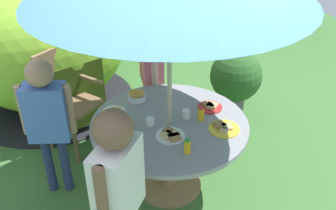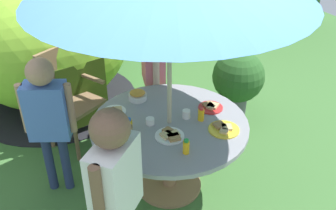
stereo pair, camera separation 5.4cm
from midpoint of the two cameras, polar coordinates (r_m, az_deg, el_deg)
name	(u,v)px [view 2 (the right image)]	position (r m, az deg, el deg)	size (l,w,h in m)	color
ground_plane	(169,186)	(3.60, 0.62, -11.98)	(10.00, 10.00, 0.02)	#3D6B33
garden_table	(169,136)	(3.23, 0.68, -4.65)	(1.30, 1.30, 0.70)	#93704C
wooden_chair	(68,93)	(3.92, -14.32, 1.79)	(0.61, 0.60, 1.04)	brown
dome_tent	(47,39)	(4.65, -17.25, 9.41)	(2.31, 2.31, 1.64)	#8CC633
potted_plant	(238,79)	(4.37, 10.76, 3.88)	(0.58, 0.58, 0.79)	#595960
child_in_pink_shirt	(153,59)	(3.81, -1.85, 6.89)	(0.28, 0.45, 1.36)	navy
child_in_blue_shirt	(47,111)	(3.21, -17.07, -0.90)	(0.40, 0.31, 1.28)	navy
child_in_white_shirt	(115,180)	(2.36, -7.26, -11.05)	(0.40, 0.39, 1.38)	brown
snack_bowl	(138,95)	(3.44, -4.11, 1.44)	(0.16, 0.16, 0.09)	white
plate_far_left	(170,135)	(2.98, 0.84, -4.54)	(0.23, 0.23, 0.03)	white
plate_mid_right	(115,111)	(3.30, -7.51, -0.88)	(0.20, 0.20, 0.03)	white
plate_front_edge	(211,107)	(3.35, 6.82, -0.26)	(0.21, 0.21, 0.03)	red
plate_back_edge	(127,147)	(2.87, -5.64, -6.27)	(0.20, 0.20, 0.03)	white
plate_near_right	(224,129)	(3.09, 8.78, -3.52)	(0.25, 0.25, 0.03)	yellow
juice_bottle_near_left	(201,114)	(3.16, 5.44, -1.40)	(0.05, 0.05, 0.12)	yellow
juice_bottle_far_right	(99,121)	(3.12, -9.78, -2.33)	(0.06, 0.06, 0.11)	yellow
juice_bottle_center_front	(186,147)	(2.80, 3.28, -6.24)	(0.05, 0.05, 0.12)	yellow
juice_bottle_center_back	(129,126)	(3.01, -5.31, -3.14)	(0.05, 0.05, 0.13)	yellow
cup_near	(150,121)	(3.11, -2.20, -2.44)	(0.07, 0.07, 0.06)	white
cup_far	(186,114)	(3.19, 3.22, -1.36)	(0.07, 0.07, 0.07)	white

